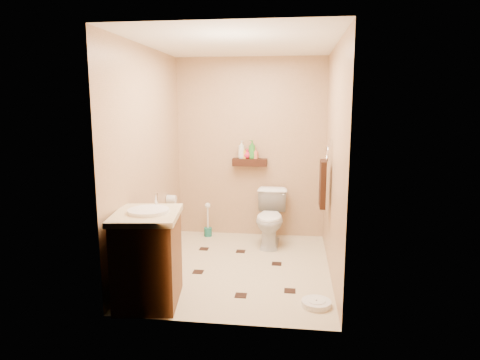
# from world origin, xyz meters

# --- Properties ---
(ground) EXTENTS (2.50, 2.50, 0.00)m
(ground) POSITION_xyz_m (0.00, 0.00, 0.00)
(ground) COLOR beige
(ground) RESTS_ON ground
(wall_back) EXTENTS (2.00, 0.04, 2.40)m
(wall_back) POSITION_xyz_m (0.00, 1.25, 1.20)
(wall_back) COLOR tan
(wall_back) RESTS_ON ground
(wall_front) EXTENTS (2.00, 0.04, 2.40)m
(wall_front) POSITION_xyz_m (0.00, -1.25, 1.20)
(wall_front) COLOR tan
(wall_front) RESTS_ON ground
(wall_left) EXTENTS (0.04, 2.50, 2.40)m
(wall_left) POSITION_xyz_m (-1.00, 0.00, 1.20)
(wall_left) COLOR tan
(wall_left) RESTS_ON ground
(wall_right) EXTENTS (0.04, 2.50, 2.40)m
(wall_right) POSITION_xyz_m (1.00, 0.00, 1.20)
(wall_right) COLOR tan
(wall_right) RESTS_ON ground
(ceiling) EXTENTS (2.00, 2.50, 0.02)m
(ceiling) POSITION_xyz_m (0.00, 0.00, 2.40)
(ceiling) COLOR white
(ceiling) RESTS_ON wall_back
(wall_shelf) EXTENTS (0.46, 0.14, 0.10)m
(wall_shelf) POSITION_xyz_m (0.00, 1.17, 1.02)
(wall_shelf) COLOR #35170E
(wall_shelf) RESTS_ON wall_back
(floor_accents) EXTENTS (1.19, 1.36, 0.01)m
(floor_accents) POSITION_xyz_m (0.03, -0.04, 0.00)
(floor_accents) COLOR black
(floor_accents) RESTS_ON ground
(toilet) EXTENTS (0.40, 0.69, 0.70)m
(toilet) POSITION_xyz_m (0.31, 0.83, 0.35)
(toilet) COLOR white
(toilet) RESTS_ON ground
(vanity) EXTENTS (0.66, 0.76, 0.97)m
(vanity) POSITION_xyz_m (-0.70, -0.93, 0.43)
(vanity) COLOR brown
(vanity) RESTS_ON ground
(bathroom_scale) EXTENTS (0.35, 0.35, 0.05)m
(bathroom_scale) POSITION_xyz_m (0.82, -0.83, 0.03)
(bathroom_scale) COLOR white
(bathroom_scale) RESTS_ON ground
(toilet_brush) EXTENTS (0.11, 0.11, 0.47)m
(toilet_brush) POSITION_xyz_m (-0.56, 1.07, 0.16)
(toilet_brush) COLOR #1A6A5C
(toilet_brush) RESTS_ON ground
(towel_ring) EXTENTS (0.12, 0.30, 0.76)m
(towel_ring) POSITION_xyz_m (0.91, 0.25, 0.95)
(towel_ring) COLOR silver
(towel_ring) RESTS_ON wall_right
(toilet_paper) EXTENTS (0.12, 0.11, 0.12)m
(toilet_paper) POSITION_xyz_m (-0.94, 0.65, 0.60)
(toilet_paper) COLOR white
(toilet_paper) RESTS_ON wall_left
(bottle_a) EXTENTS (0.13, 0.13, 0.24)m
(bottle_a) POSITION_xyz_m (-0.11, 1.17, 1.19)
(bottle_a) COLOR silver
(bottle_a) RESTS_ON wall_shelf
(bottle_b) EXTENTS (0.08, 0.08, 0.15)m
(bottle_b) POSITION_xyz_m (-0.07, 1.17, 1.14)
(bottle_b) COLOR gold
(bottle_b) RESTS_ON wall_shelf
(bottle_c) EXTENTS (0.13, 0.13, 0.13)m
(bottle_c) POSITION_xyz_m (-0.04, 1.17, 1.14)
(bottle_c) COLOR red
(bottle_c) RESTS_ON wall_shelf
(bottle_d) EXTENTS (0.13, 0.13, 0.25)m
(bottle_d) POSITION_xyz_m (0.03, 1.17, 1.19)
(bottle_d) COLOR #308A2E
(bottle_d) RESTS_ON wall_shelf
(bottle_e) EXTENTS (0.08, 0.08, 0.15)m
(bottle_e) POSITION_xyz_m (0.07, 1.17, 1.14)
(bottle_e) COLOR #E26E4B
(bottle_e) RESTS_ON wall_shelf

